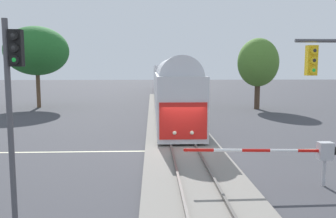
% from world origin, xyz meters
% --- Properties ---
extents(ground_plane, '(220.00, 220.00, 0.00)m').
position_xyz_m(ground_plane, '(0.00, 0.00, 0.00)').
color(ground_plane, '#3D3D42').
extents(road_centre_stripe, '(44.00, 0.20, 0.01)m').
position_xyz_m(road_centre_stripe, '(0.00, 0.00, 0.00)').
color(road_centre_stripe, beige).
rests_on(road_centre_stripe, ground).
extents(railway_track, '(4.40, 80.00, 0.32)m').
position_xyz_m(railway_track, '(0.00, 0.00, 0.10)').
color(railway_track, gray).
rests_on(railway_track, ground).
extents(commuter_train, '(3.04, 60.61, 5.16)m').
position_xyz_m(commuter_train, '(0.00, 28.67, 2.73)').
color(commuter_train, silver).
rests_on(commuter_train, railway_track).
extents(crossing_gate_near, '(6.21, 0.40, 1.80)m').
position_xyz_m(crossing_gate_near, '(4.39, -6.25, 1.40)').
color(crossing_gate_near, '#B7B7BC').
rests_on(crossing_gate_near, ground).
extents(traffic_signal_near_left, '(0.53, 0.38, 6.09)m').
position_xyz_m(traffic_signal_near_left, '(-5.62, -9.87, 4.07)').
color(traffic_signal_near_left, '#4C4C51').
rests_on(traffic_signal_near_left, ground).
extents(oak_far_right, '(4.57, 4.57, 7.96)m').
position_xyz_m(oak_far_right, '(10.08, 19.69, 5.23)').
color(oak_far_right, '#4C3828').
rests_on(oak_far_right, ground).
extents(pine_left_background, '(7.33, 7.33, 9.43)m').
position_xyz_m(pine_left_background, '(-15.17, 22.39, 6.59)').
color(pine_left_background, brown).
rests_on(pine_left_background, ground).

